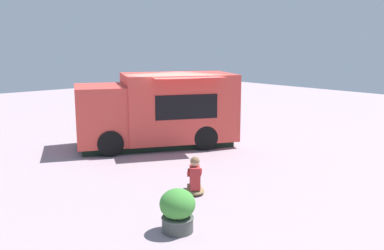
% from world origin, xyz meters
% --- Properties ---
extents(ground_plane, '(40.00, 40.00, 0.00)m').
position_xyz_m(ground_plane, '(0.00, 0.00, 0.00)').
color(ground_plane, '#A59099').
extents(food_truck, '(4.46, 5.59, 2.38)m').
position_xyz_m(food_truck, '(0.69, 0.20, 1.16)').
color(food_truck, '#DA4339').
rests_on(food_truck, ground_plane).
extents(person_customer, '(0.76, 0.68, 0.87)m').
position_xyz_m(person_customer, '(-3.64, 2.40, 0.34)').
color(person_customer, olive).
rests_on(person_customer, ground_plane).
extents(planter_flowering_near, '(0.42, 0.41, 0.62)m').
position_xyz_m(planter_flowering_near, '(1.94, -4.14, 0.32)').
color(planter_flowering_near, '#475256').
rests_on(planter_flowering_near, ground_plane).
extents(planter_flowering_far, '(0.65, 0.65, 0.80)m').
position_xyz_m(planter_flowering_far, '(-4.96, 3.98, 0.41)').
color(planter_flowering_far, '#464B47').
rests_on(planter_flowering_far, ground_plane).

